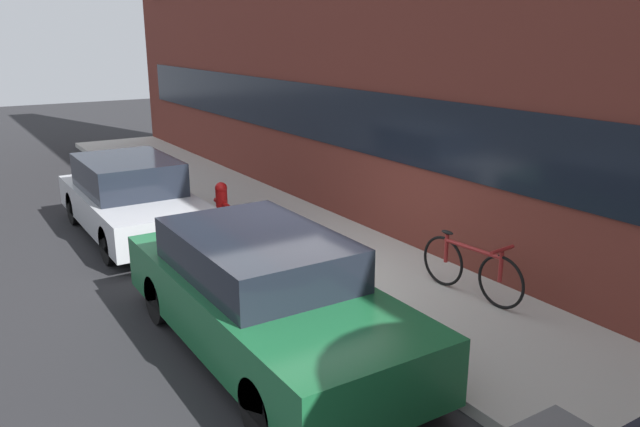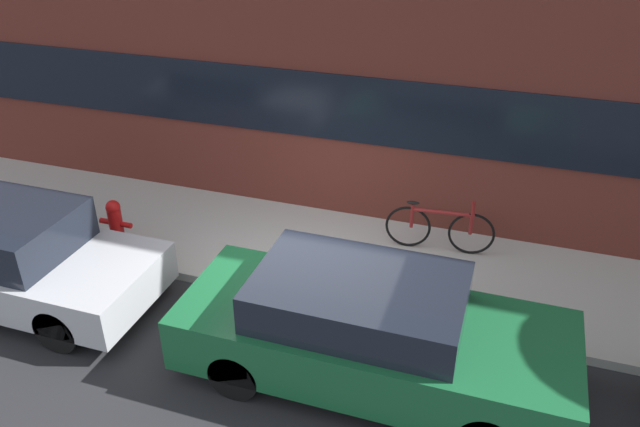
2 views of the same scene
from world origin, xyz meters
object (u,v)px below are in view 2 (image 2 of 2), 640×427
Objects in this scene: parked_car_green at (369,331)px; bicycle at (440,228)px; parked_car_silver at (10,255)px; fire_hydrant at (116,223)px.

parked_car_green is 2.95m from bicycle.
parked_car_green reaches higher than parked_car_silver.
parked_car_silver is 2.46× the size of bicycle.
fire_hydrant is at bearing -168.50° from bicycle.
parked_car_green reaches higher than fire_hydrant.
fire_hydrant is 5.08m from bicycle.
parked_car_silver reaches higher than bicycle.
parked_car_silver is at bearing -157.59° from bicycle.
parked_car_silver reaches higher than fire_hydrant.
parked_car_green is at bearing -17.97° from fire_hydrant.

